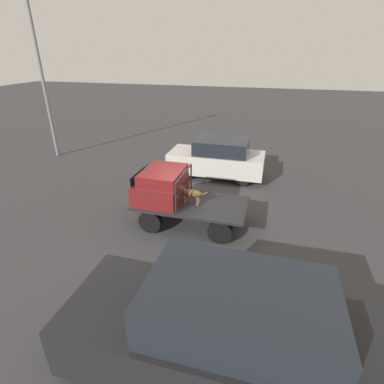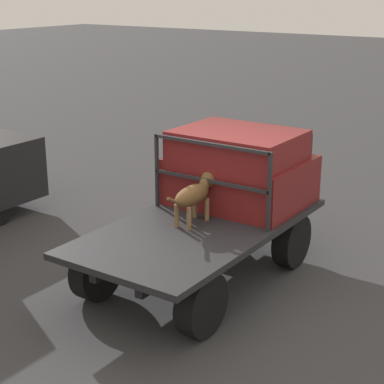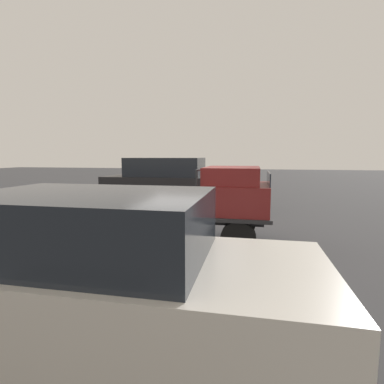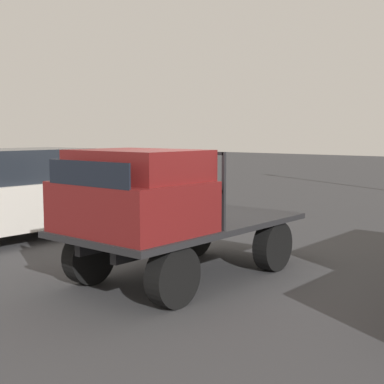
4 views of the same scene
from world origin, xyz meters
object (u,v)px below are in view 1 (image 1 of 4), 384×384
(parked_pickup_far, at_px, (225,332))
(light_pole_near, at_px, (39,63))
(dog, at_px, (189,193))
(parked_sedan, at_px, (217,158))
(flatbed_truck, at_px, (191,209))

(parked_pickup_far, relative_size, light_pole_near, 0.70)
(dog, distance_m, parked_sedan, 4.35)
(flatbed_truck, relative_size, dog, 3.39)
(parked_sedan, bearing_deg, light_pole_near, -1.29)
(parked_pickup_far, distance_m, light_pole_near, 14.84)
(dog, xyz_separation_m, parked_pickup_far, (-1.91, 4.58, -0.20))
(parked_sedan, distance_m, parked_pickup_far, 9.11)
(flatbed_truck, bearing_deg, dog, 66.11)
(parked_sedan, height_order, light_pole_near, light_pole_near)
(flatbed_truck, bearing_deg, parked_pickup_far, 111.90)
(parked_sedan, xyz_separation_m, light_pole_near, (8.91, -0.64, 3.75))
(flatbed_truck, distance_m, parked_pickup_far, 5.04)
(parked_sedan, height_order, parked_pickup_far, parked_pickup_far)
(parked_pickup_far, height_order, light_pole_near, light_pole_near)
(flatbed_truck, xyz_separation_m, dog, (0.04, 0.08, 0.60))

